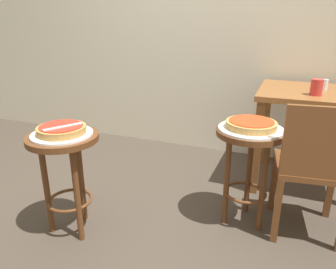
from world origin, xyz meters
TOP-DOWN VIEW (x-y plane):
  - ground_plane at (0.00, 0.00)m, footprint 6.00×6.00m
  - stool_foreground at (-0.41, -0.04)m, footprint 0.41×0.41m
  - serving_plate_foreground at (-0.41, -0.04)m, footprint 0.35×0.35m
  - pizza_foreground at (-0.41, -0.04)m, footprint 0.28×0.28m
  - stool_middle at (0.58, 0.46)m, footprint 0.41×0.41m
  - serving_plate_middle at (0.58, 0.46)m, footprint 0.39×0.39m
  - pizza_middle at (0.58, 0.46)m, footprint 0.30×0.30m
  - dining_table at (0.99, 1.17)m, footprint 0.88×0.71m
  - cup_near_edge at (0.94, 1.00)m, footprint 0.08×0.08m
  - condiment_shaker at (1.01, 1.20)m, footprint 0.04×0.04m
  - wooden_chair at (0.95, 0.45)m, footprint 0.45×0.45m
  - pizza_server_knife at (-0.38, -0.06)m, footprint 0.13×0.20m

SIDE VIEW (x-z plane):
  - ground_plane at x=0.00m, z-range 0.00..0.00m
  - wooden_chair at x=0.95m, z-range 0.04..0.89m
  - stool_foreground at x=-0.41m, z-range 0.16..0.80m
  - stool_middle at x=0.58m, z-range 0.16..0.80m
  - dining_table at x=0.99m, z-range 0.25..1.01m
  - serving_plate_foreground at x=-0.41m, z-range 0.64..0.65m
  - serving_plate_middle at x=0.58m, z-range 0.64..0.65m
  - pizza_foreground at x=-0.41m, z-range 0.65..0.70m
  - pizza_middle at x=0.58m, z-range 0.65..0.70m
  - pizza_server_knife at x=-0.38m, z-range 0.70..0.70m
  - condiment_shaker at x=1.01m, z-range 0.76..0.85m
  - cup_near_edge at x=0.94m, z-range 0.76..0.88m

